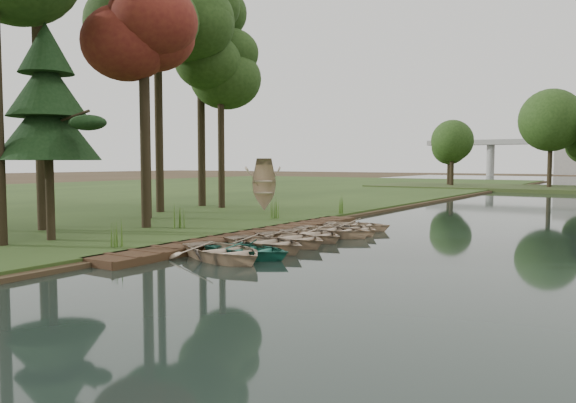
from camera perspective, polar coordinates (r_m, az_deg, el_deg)
The scene contains 23 objects.
ground at distance 22.74m, azimuth -0.22°, elevation -4.15°, with size 300.00×300.00×0.00m, color #3D2F1D.
boardwalk at distance 23.62m, azimuth -3.48°, elevation -3.49°, with size 1.60×16.00×0.30m, color #392516.
far_trees at distance 69.34m, azimuth 26.73°, elevation 6.22°, with size 45.60×5.60×8.80m.
building_b at distance 164.78m, azimuth 26.98°, elevation 4.53°, with size 8.00×8.00×12.00m, color #A5A5A0.
rowboat_0 at distance 18.29m, azimuth -6.58°, elevation -4.80°, with size 2.66×3.72×0.77m, color #C7AE90.
rowboat_1 at distance 18.81m, azimuth -4.06°, elevation -4.71°, with size 2.27×3.18×0.66m, color #2C7C68.
rowboat_2 at distance 20.17m, azimuth -2.32°, elevation -3.99°, with size 2.56×3.59×0.74m, color #C7AE90.
rowboat_3 at distance 21.44m, azimuth 0.33°, elevation -3.54°, with size 2.49×3.48×0.72m, color #C7AE90.
rowboat_4 at distance 22.78m, azimuth 2.37°, elevation -3.16°, with size 2.32×3.24×0.67m, color #C7AE90.
rowboat_5 at distance 24.00m, azimuth 4.60°, elevation -2.76°, with size 2.45×3.43×0.71m, color #C7AE90.
rowboat_6 at distance 25.12m, azimuth 6.50°, elevation -2.57°, with size 2.15×3.02×0.62m, color #C7AE90.
rowboat_7 at distance 26.36m, azimuth 7.07°, elevation -2.25°, with size 2.20×3.08×0.64m, color #C7AE90.
stored_rowboat at distance 34.01m, azimuth -2.50°, elevation -0.38°, with size 2.26×3.17×0.66m, color #C7AE90.
tree_2 at distance 26.52m, azimuth -14.53°, elevation 16.00°, with size 3.68×3.68×10.21m.
tree_3 at distance 34.92m, azimuth -13.15°, elevation 17.72°, with size 5.44×5.44×13.68m.
tree_4 at distance 31.14m, azimuth -14.39°, elevation 16.90°, with size 4.66×4.66×12.03m.
tree_5 at distance 39.49m, azimuth -8.93°, elevation 18.85°, with size 5.01×5.01×15.41m.
tree_6 at distance 36.93m, azimuth -6.86°, elevation 13.47°, with size 4.41×4.41×10.99m.
pine_tree at distance 22.97m, azimuth -23.26°, elevation 8.99°, with size 3.80×3.80×8.11m.
reeds_0 at distance 20.36m, azimuth -16.66°, elevation -3.18°, with size 0.60×0.60×0.88m, color #3F661E.
reeds_1 at distance 25.38m, azimuth -11.23°, elevation -1.58°, with size 0.60×0.60×0.98m, color #3F661E.
reeds_2 at distance 29.33m, azimuth -1.26°, elevation -0.62°, with size 0.60×0.60×1.12m, color #3F661E.
reeds_3 at distance 32.14m, azimuth 5.19°, elevation -0.28°, with size 0.60×0.60×1.07m, color #3F661E.
Camera 1 is at (12.31, -18.85, 3.22)m, focal length 35.00 mm.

